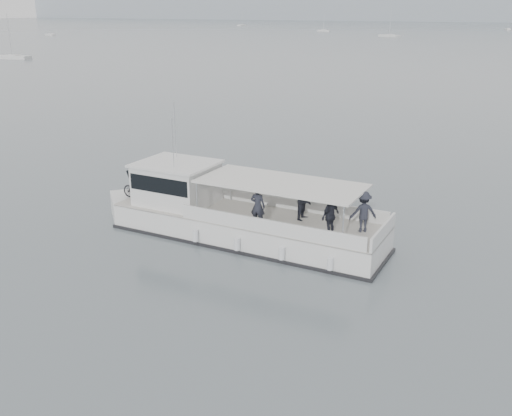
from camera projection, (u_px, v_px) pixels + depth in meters
The scene contains 3 objects.
ground at pixel (298, 290), 21.49m from camera, with size 1400.00×1400.00×0.00m, color slate.
tour_boat at pixel (223, 214), 26.51m from camera, with size 14.61×4.71×6.08m.
moored_fleet at pixel (505, 39), 199.31m from camera, with size 445.60×362.69×10.42m.
Camera 1 is at (9.20, -17.02, 9.98)m, focal length 40.00 mm.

